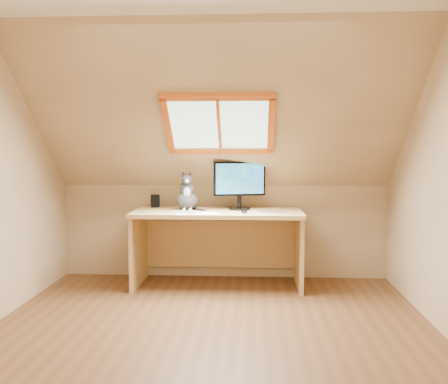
{
  "coord_description": "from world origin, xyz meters",
  "views": [
    {
      "loc": [
        0.31,
        -3.61,
        1.41
      ],
      "look_at": [
        0.05,
        1.0,
        1.0
      ],
      "focal_mm": 40.0,
      "sensor_mm": 36.0,
      "label": 1
    }
  ],
  "objects": [
    {
      "name": "desk_speaker",
      "position": [
        -0.73,
        1.63,
        0.84
      ],
      "size": [
        0.11,
        0.11,
        0.13
      ],
      "primitive_type": "cube",
      "rotation": [
        0.0,
        0.0,
        0.27
      ],
      "color": "black",
      "rests_on": "desk"
    },
    {
      "name": "ground",
      "position": [
        0.0,
        0.0,
        0.0
      ],
      "size": [
        3.5,
        3.5,
        0.0
      ],
      "primitive_type": "plane",
      "color": "brown",
      "rests_on": "ground"
    },
    {
      "name": "cat",
      "position": [
        -0.36,
        1.4,
        0.92
      ],
      "size": [
        0.26,
        0.29,
        0.4
      ],
      "color": "#3C3735",
      "rests_on": "desk"
    },
    {
      "name": "room_shell",
      "position": [
        0.0,
        -0.09,
        1.43
      ],
      "size": [
        3.52,
        3.52,
        2.41
      ],
      "color": "tan",
      "rests_on": "ground"
    },
    {
      "name": "cables",
      "position": [
        0.42,
        1.26,
        0.78
      ],
      "size": [
        0.51,
        0.26,
        0.01
      ],
      "color": "silver",
      "rests_on": "desk"
    },
    {
      "name": "desk",
      "position": [
        -0.04,
        1.45,
        0.54
      ],
      "size": [
        1.7,
        0.74,
        0.77
      ],
      "color": "tan",
      "rests_on": "ground"
    },
    {
      "name": "graphics_tablet",
      "position": [
        -0.34,
        1.18,
        0.78
      ],
      "size": [
        0.31,
        0.25,
        0.01
      ],
      "primitive_type": "cube",
      "rotation": [
        0.0,
        0.0,
        -0.21
      ],
      "color": "#B2B2B7",
      "rests_on": "desk"
    },
    {
      "name": "monitor",
      "position": [
        0.18,
        1.47,
        1.06
      ],
      "size": [
        0.53,
        0.23,
        0.49
      ],
      "color": "black",
      "rests_on": "desk"
    },
    {
      "name": "papers",
      "position": [
        -0.21,
        1.12,
        0.78
      ],
      "size": [
        0.33,
        0.27,
        0.0
      ],
      "color": "white",
      "rests_on": "desk"
    },
    {
      "name": "mouse",
      "position": [
        0.23,
        1.18,
        0.79
      ],
      "size": [
        0.07,
        0.11,
        0.03
      ],
      "primitive_type": "ellipsoid",
      "rotation": [
        0.0,
        0.0,
        0.1
      ],
      "color": "black",
      "rests_on": "desk"
    }
  ]
}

